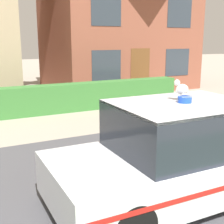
{
  "coord_description": "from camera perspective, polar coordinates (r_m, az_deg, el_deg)",
  "views": [
    {
      "loc": [
        -2.44,
        -0.97,
        2.5
      ],
      "look_at": [
        0.39,
        4.55,
        1.05
      ],
      "focal_mm": 50.0,
      "sensor_mm": 36.0,
      "label": 1
    }
  ],
  "objects": [
    {
      "name": "garden_hedge",
      "position": [
        10.98,
        -10.81,
        2.35
      ],
      "size": [
        10.02,
        0.6,
        0.98
      ],
      "primitive_type": "cube",
      "color": "#3D7F38",
      "rests_on": "ground"
    },
    {
      "name": "road_strip",
      "position": [
        5.82,
        0.48,
        -12.25
      ],
      "size": [
        28.0,
        5.47,
        0.01
      ],
      "primitive_type": "cube",
      "color": "#4C4C51",
      "rests_on": "ground"
    },
    {
      "name": "cat",
      "position": [
        5.04,
        12.5,
        4.26
      ],
      "size": [
        0.24,
        0.26,
        0.25
      ],
      "rotation": [
        0.0,
        0.0,
        2.62
      ],
      "color": "silver",
      "rests_on": "police_car"
    },
    {
      "name": "house_right",
      "position": [
        17.0,
        0.87,
        17.32
      ],
      "size": [
        7.38,
        5.68,
        7.32
      ],
      "color": "#93513D",
      "rests_on": "ground"
    },
    {
      "name": "police_car",
      "position": [
        5.08,
        11.92,
        -7.42
      ],
      "size": [
        4.02,
        1.88,
        1.64
      ],
      "rotation": [
        0.0,
        0.0,
        3.13
      ],
      "color": "black",
      "rests_on": "road_strip"
    }
  ]
}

